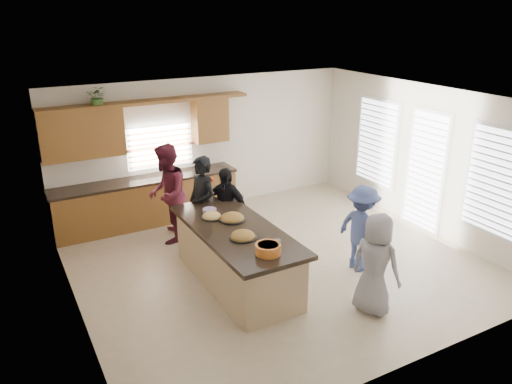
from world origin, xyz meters
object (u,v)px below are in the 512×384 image
woman_right_back (362,228)px  woman_right_front (376,264)px  island (236,257)px  salad_bowl (268,249)px  woman_left_back (202,205)px  woman_left_mid (167,194)px  woman_left_front (226,209)px

woman_right_back → woman_right_front: 1.25m
island → salad_bowl: size_ratio=7.61×
woman_left_back → woman_left_mid: bearing=-162.0°
woman_left_mid → woman_right_front: (1.77, -3.64, -0.17)m
woman_left_front → woman_right_back: bearing=5.4°
woman_right_back → woman_left_back: bearing=38.6°
salad_bowl → woman_left_back: 2.29m
woman_left_back → woman_right_back: bearing=33.9°
island → woman_right_front: bearing=-50.8°
woman_left_mid → woman_left_back: bearing=55.9°
woman_left_back → woman_right_back: woman_left_back is taller
salad_bowl → woman_right_back: bearing=11.2°
island → woman_right_front: (1.36, -1.64, 0.30)m
salad_bowl → woman_left_front: woman_left_front is taller
island → salad_bowl: bearing=-89.8°
woman_left_back → woman_right_back: size_ratio=1.19×
salad_bowl → woman_left_front: 2.21m
woman_left_back → woman_left_mid: 0.79m
island → woman_right_back: size_ratio=1.85×
island → woman_right_back: 2.11m
island → woman_left_mid: woman_left_mid is taller
salad_bowl → woman_left_back: bearing=90.4°
island → woman_left_front: woman_left_front is taller
woman_left_front → woman_left_mid: bearing=-172.9°
salad_bowl → woman_left_mid: size_ratio=0.19×
woman_left_back → woman_right_back: (2.02, -1.89, -0.14)m
woman_right_back → island: bearing=66.0°
woman_left_back → island: bearing=-12.7°
woman_left_back → woman_left_mid: (-0.41, 0.68, 0.05)m
island → woman_right_front: size_ratio=1.80×
woman_right_front → woman_left_mid: bearing=5.9°
island → woman_right_back: (2.01, -0.57, 0.28)m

